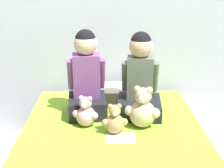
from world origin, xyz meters
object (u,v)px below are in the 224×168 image
at_px(sign_card, 121,138).
at_px(pillow_at_headboard, 111,93).
at_px(child_on_left, 87,78).
at_px(teddy_bear_held_by_right_child, 143,110).
at_px(bed, 113,166).
at_px(teddy_bear_between_children, 115,121).
at_px(teddy_bear_held_by_left_child, 86,113).
at_px(child_on_right, 140,80).

bearing_deg(sign_card, pillow_at_headboard, 93.98).
distance_m(child_on_left, teddy_bear_held_by_right_child, 0.53).
distance_m(bed, sign_card, 0.25).
xyz_separation_m(pillow_at_headboard, sign_card, (0.05, -0.77, -0.05)).
bearing_deg(teddy_bear_held_by_right_child, teddy_bear_between_children, -138.64).
relative_size(child_on_left, teddy_bear_held_by_right_child, 2.16).
distance_m(teddy_bear_between_children, pillow_at_headboard, 0.68).
bearing_deg(sign_card, teddy_bear_held_by_left_child, 141.40).
xyz_separation_m(bed, sign_card, (0.05, -0.02, 0.24)).
bearing_deg(teddy_bear_between_children, teddy_bear_held_by_right_child, 21.61).
bearing_deg(pillow_at_headboard, sign_card, -86.02).
relative_size(child_on_right, teddy_bear_between_children, 2.97).
relative_size(teddy_bear_held_by_right_child, sign_card, 1.54).
relative_size(teddy_bear_held_by_right_child, teddy_bear_between_children, 1.42).
xyz_separation_m(child_on_left, sign_card, (0.26, -0.45, -0.30)).
bearing_deg(teddy_bear_held_by_left_child, child_on_left, 107.77).
height_order(teddy_bear_held_by_right_child, teddy_bear_between_children, teddy_bear_held_by_right_child).
bearing_deg(teddy_bear_held_by_right_child, sign_card, -116.88).
xyz_separation_m(teddy_bear_held_by_left_child, sign_card, (0.26, -0.20, -0.10)).
bearing_deg(teddy_bear_between_children, bed, -103.76).
xyz_separation_m(bed, teddy_bear_held_by_right_child, (0.23, 0.17, 0.37)).
xyz_separation_m(child_on_left, pillow_at_headboard, (0.21, 0.32, -0.25)).
bearing_deg(sign_card, bed, 161.86).
xyz_separation_m(teddy_bear_between_children, sign_card, (0.04, -0.08, -0.09)).
relative_size(teddy_bear_between_children, pillow_at_headboard, 0.47).
bearing_deg(sign_card, teddy_bear_between_children, 116.03).
bearing_deg(child_on_left, pillow_at_headboard, 52.12).
bearing_deg(teddy_bear_held_by_left_child, teddy_bear_held_by_right_child, 14.43).
bearing_deg(teddy_bear_between_children, sign_card, -67.28).
distance_m(teddy_bear_held_by_right_child, sign_card, 0.29).
distance_m(teddy_bear_held_by_left_child, teddy_bear_held_by_right_child, 0.43).
relative_size(child_on_left, child_on_right, 1.03).
height_order(bed, teddy_bear_between_children, teddy_bear_between_children).
bearing_deg(child_on_left, child_on_right, -4.53).
height_order(teddy_bear_held_by_right_child, sign_card, teddy_bear_held_by_right_child).
xyz_separation_m(child_on_left, teddy_bear_held_by_left_child, (0.00, -0.24, -0.20)).
bearing_deg(bed, teddy_bear_held_by_left_child, 137.33).
height_order(child_on_right, sign_card, child_on_right).
relative_size(bed, teddy_bear_held_by_left_child, 7.72).
distance_m(child_on_left, pillow_at_headboard, 0.45).
height_order(pillow_at_headboard, sign_card, pillow_at_headboard).
height_order(bed, teddy_bear_held_by_right_child, teddy_bear_held_by_right_child).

